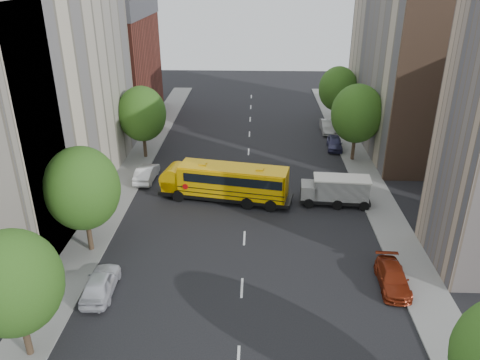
# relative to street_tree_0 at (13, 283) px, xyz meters

# --- Properties ---
(ground) EXTENTS (120.00, 120.00, 0.00)m
(ground) POSITION_rel_street_tree_0_xyz_m (11.00, 14.00, -4.64)
(ground) COLOR black
(ground) RESTS_ON ground
(sidewalk_left) EXTENTS (3.00, 80.00, 0.12)m
(sidewalk_left) POSITION_rel_street_tree_0_xyz_m (-0.50, 19.00, -4.58)
(sidewalk_left) COLOR slate
(sidewalk_left) RESTS_ON ground
(sidewalk_right) EXTENTS (3.00, 80.00, 0.12)m
(sidewalk_right) POSITION_rel_street_tree_0_xyz_m (22.50, 19.00, -4.58)
(sidewalk_right) COLOR slate
(sidewalk_right) RESTS_ON ground
(lane_markings) EXTENTS (0.15, 64.00, 0.01)m
(lane_markings) POSITION_rel_street_tree_0_xyz_m (11.00, 24.00, -4.64)
(lane_markings) COLOR silver
(lane_markings) RESTS_ON ground
(building_left_cream) EXTENTS (10.00, 26.00, 20.00)m
(building_left_cream) POSITION_rel_street_tree_0_xyz_m (-7.00, 20.00, 5.36)
(building_left_cream) COLOR beige
(building_left_cream) RESTS_ON ground
(building_left_redbrick) EXTENTS (10.00, 15.00, 13.00)m
(building_left_redbrick) POSITION_rel_street_tree_0_xyz_m (-7.00, 42.00, 1.86)
(building_left_redbrick) COLOR maroon
(building_left_redbrick) RESTS_ON ground
(building_right_far) EXTENTS (10.00, 22.00, 18.00)m
(building_right_far) POSITION_rel_street_tree_0_xyz_m (29.00, 34.00, 4.36)
(building_right_far) COLOR #BAAA90
(building_right_far) RESTS_ON ground
(building_right_sidewall) EXTENTS (10.10, 0.30, 18.00)m
(building_right_sidewall) POSITION_rel_street_tree_0_xyz_m (29.00, 23.00, 4.36)
(building_right_sidewall) COLOR brown
(building_right_sidewall) RESTS_ON ground
(street_tree_0) EXTENTS (4.80, 4.80, 7.41)m
(street_tree_0) POSITION_rel_street_tree_0_xyz_m (0.00, 0.00, 0.00)
(street_tree_0) COLOR #38281C
(street_tree_0) RESTS_ON ground
(street_tree_1) EXTENTS (5.12, 5.12, 7.90)m
(street_tree_1) POSITION_rel_street_tree_0_xyz_m (0.00, 10.00, 0.31)
(street_tree_1) COLOR #38281C
(street_tree_1) RESTS_ON ground
(street_tree_2) EXTENTS (4.99, 4.99, 7.71)m
(street_tree_2) POSITION_rel_street_tree_0_xyz_m (0.00, 28.00, 0.19)
(street_tree_2) COLOR #38281C
(street_tree_2) RESTS_ON ground
(street_tree_4) EXTENTS (5.25, 5.25, 8.10)m
(street_tree_4) POSITION_rel_street_tree_0_xyz_m (22.00, 28.00, 0.43)
(street_tree_4) COLOR #38281C
(street_tree_4) RESTS_ON ground
(street_tree_5) EXTENTS (4.86, 4.86, 7.51)m
(street_tree_5) POSITION_rel_street_tree_0_xyz_m (22.00, 40.00, 0.06)
(street_tree_5) COLOR #38281C
(street_tree_5) RESTS_ON ground
(school_bus) EXTENTS (11.87, 4.82, 3.27)m
(school_bus) POSITION_rel_street_tree_0_xyz_m (9.09, 18.35, -2.82)
(school_bus) COLOR black
(school_bus) RESTS_ON ground
(safari_truck) EXTENTS (6.03, 2.61, 2.52)m
(safari_truck) POSITION_rel_street_tree_0_xyz_m (18.65, 17.85, -3.31)
(safari_truck) COLOR black
(safari_truck) RESTS_ON ground
(parked_car_0) EXTENTS (1.91, 4.43, 1.49)m
(parked_car_0) POSITION_rel_street_tree_0_xyz_m (2.20, 5.21, -3.90)
(parked_car_0) COLOR silver
(parked_car_0) RESTS_ON ground
(parked_car_1) EXTENTS (1.73, 4.53, 1.47)m
(parked_car_1) POSITION_rel_street_tree_0_xyz_m (1.40, 22.17, -3.90)
(parked_car_1) COLOR white
(parked_car_1) RESTS_ON ground
(parked_car_3) EXTENTS (1.96, 4.45, 1.27)m
(parked_car_3) POSITION_rel_street_tree_0_xyz_m (20.60, 6.54, -4.01)
(parked_car_3) COLOR maroon
(parked_car_3) RESTS_ON ground
(parked_car_4) EXTENTS (1.94, 4.15, 1.37)m
(parked_car_4) POSITION_rel_street_tree_0_xyz_m (20.60, 31.28, -3.95)
(parked_car_4) COLOR #323257
(parked_car_4) RESTS_ON ground
(parked_car_5) EXTENTS (1.58, 4.42, 1.45)m
(parked_car_5) POSITION_rel_street_tree_0_xyz_m (20.60, 37.08, -3.91)
(parked_car_5) COLOR gray
(parked_car_5) RESTS_ON ground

